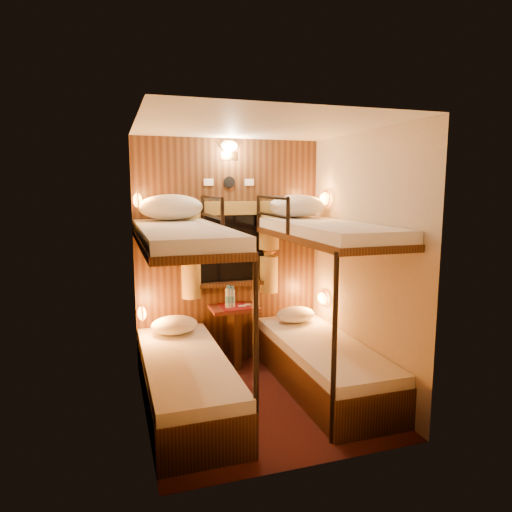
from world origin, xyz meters
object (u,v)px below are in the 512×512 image
object	(u,v)px
bottle_left	(228,298)
bunk_right	(322,331)
bunk_left	(185,345)
bottle_right	(232,298)
table	(234,328)

from	to	relation	value
bottle_left	bunk_right	bearing A→B (deg)	-46.37
bunk_left	bottle_left	xyz separation A→B (m)	(0.58, 0.75, 0.19)
bottle_right	bunk_right	bearing A→B (deg)	-48.64
bunk_left	table	world-z (taller)	bunk_left
table	bunk_right	bearing A→B (deg)	-50.33
bottle_right	table	bearing A→B (deg)	27.88
bunk_left	table	distance (m)	1.02
bunk_right	table	bearing A→B (deg)	129.67
bunk_right	table	world-z (taller)	bunk_right
bunk_left	bottle_right	distance (m)	1.00
bunk_left	bottle_right	bearing A→B (deg)	51.01
bunk_right	bottle_right	size ratio (longest dim) A/B	8.50
bunk_left	bottle_right	size ratio (longest dim) A/B	8.50
bunk_right	bunk_left	bearing A→B (deg)	180.00
table	bottle_right	bearing A→B (deg)	-152.12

